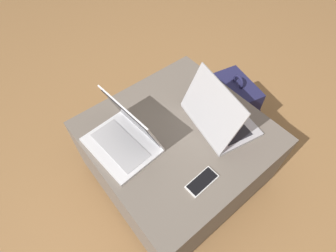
% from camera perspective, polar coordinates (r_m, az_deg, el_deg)
% --- Properties ---
extents(ground_plane, '(14.00, 14.00, 0.00)m').
position_cam_1_polar(ground_plane, '(1.68, 1.75, -10.30)').
color(ground_plane, '#9E7042').
extents(ottoman, '(0.81, 0.83, 0.46)m').
position_cam_1_polar(ottoman, '(1.48, 1.98, -6.28)').
color(ottoman, '#3D3832').
rests_on(ottoman, ground_plane).
extents(laptop_near, '(0.34, 0.28, 0.25)m').
position_cam_1_polar(laptop_near, '(1.22, -9.36, -2.23)').
color(laptop_near, silver).
rests_on(laptop_near, ottoman).
extents(laptop_far, '(0.40, 0.33, 0.25)m').
position_cam_1_polar(laptop_far, '(1.30, 10.73, 2.26)').
color(laptop_far, '#B7B7BC').
rests_on(laptop_far, ottoman).
extents(cell_phone, '(0.07, 0.15, 0.01)m').
position_cam_1_polar(cell_phone, '(1.16, 7.43, -11.90)').
color(cell_phone, white).
rests_on(cell_phone, ottoman).
extents(backpack, '(0.33, 0.29, 0.47)m').
position_cam_1_polar(backpack, '(1.79, 13.82, 4.05)').
color(backpack, '#23234C').
rests_on(backpack, ground_plane).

